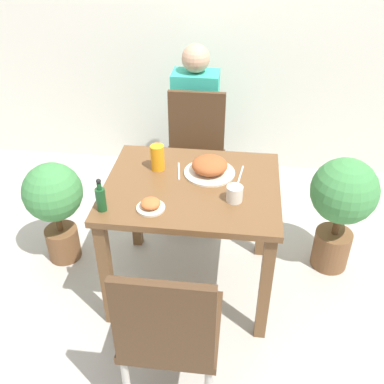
# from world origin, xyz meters

# --- Properties ---
(ground_plane) EXTENTS (16.00, 16.00, 0.00)m
(ground_plane) POSITION_xyz_m (0.00, 0.00, 0.00)
(ground_plane) COLOR #B7B2A8
(wall_back) EXTENTS (8.00, 0.05, 2.60)m
(wall_back) POSITION_xyz_m (0.00, 1.53, 1.30)
(wall_back) COLOR silver
(wall_back) RESTS_ON ground_plane
(dining_table) EXTENTS (0.94, 0.78, 0.74)m
(dining_table) POSITION_xyz_m (0.00, 0.00, 0.62)
(dining_table) COLOR brown
(dining_table) RESTS_ON ground_plane
(chair_near) EXTENTS (0.42, 0.42, 0.92)m
(chair_near) POSITION_xyz_m (-0.00, -0.79, 0.52)
(chair_near) COLOR #4C331E
(chair_near) RESTS_ON ground_plane
(chair_far) EXTENTS (0.42, 0.42, 0.92)m
(chair_far) POSITION_xyz_m (-0.07, 0.76, 0.52)
(chair_far) COLOR #4C331E
(chair_far) RESTS_ON ground_plane
(food_plate) EXTENTS (0.28, 0.28, 0.10)m
(food_plate) POSITION_xyz_m (0.08, 0.12, 0.79)
(food_plate) COLOR beige
(food_plate) RESTS_ON dining_table
(side_plate) EXTENTS (0.14, 0.14, 0.05)m
(side_plate) POSITION_xyz_m (-0.18, -0.24, 0.77)
(side_plate) COLOR beige
(side_plate) RESTS_ON dining_table
(drink_cup) EXTENTS (0.08, 0.08, 0.08)m
(drink_cup) POSITION_xyz_m (0.23, -0.12, 0.78)
(drink_cup) COLOR silver
(drink_cup) RESTS_ON dining_table
(juice_glass) EXTENTS (0.08, 0.08, 0.15)m
(juice_glass) POSITION_xyz_m (-0.21, 0.14, 0.82)
(juice_glass) COLOR orange
(juice_glass) RESTS_ON dining_table
(sauce_bottle) EXTENTS (0.05, 0.05, 0.18)m
(sauce_bottle) POSITION_xyz_m (-0.41, -0.28, 0.81)
(sauce_bottle) COLOR #194C23
(sauce_bottle) RESTS_ON dining_table
(fork_utensil) EXTENTS (0.04, 0.18, 0.00)m
(fork_utensil) POSITION_xyz_m (-0.09, 0.12, 0.75)
(fork_utensil) COLOR silver
(fork_utensil) RESTS_ON dining_table
(spoon_utensil) EXTENTS (0.03, 0.20, 0.00)m
(spoon_utensil) POSITION_xyz_m (0.26, 0.12, 0.75)
(spoon_utensil) COLOR silver
(spoon_utensil) RESTS_ON dining_table
(potted_plant_left) EXTENTS (0.37, 0.37, 0.70)m
(potted_plant_left) POSITION_xyz_m (-0.88, 0.15, 0.45)
(potted_plant_left) COLOR brown
(potted_plant_left) RESTS_ON ground_plane
(potted_plant_right) EXTENTS (0.40, 0.40, 0.78)m
(potted_plant_right) POSITION_xyz_m (0.87, 0.28, 0.50)
(potted_plant_right) COLOR brown
(potted_plant_right) RESTS_ON ground_plane
(person_figure) EXTENTS (0.34, 0.22, 1.17)m
(person_figure) POSITION_xyz_m (-0.11, 1.10, 0.58)
(person_figure) COLOR #2D3347
(person_figure) RESTS_ON ground_plane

